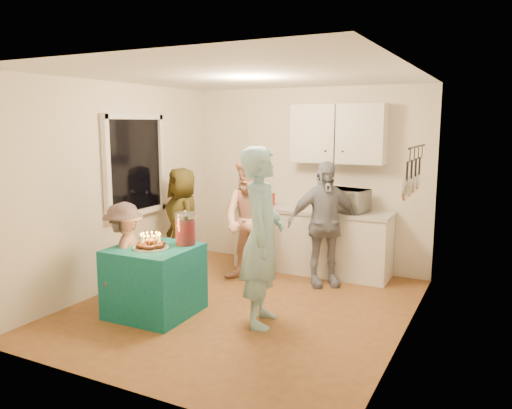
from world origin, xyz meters
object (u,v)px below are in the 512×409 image
at_px(party_table, 155,280).
at_px(man_birthday, 262,237).
at_px(woman_back_left, 183,221).
at_px(woman_back_center, 251,221).
at_px(child_near_left, 125,257).
at_px(microwave, 346,200).
at_px(counter, 312,242).
at_px(punch_jar, 185,230).
at_px(woman_back_right, 324,224).

xyz_separation_m(party_table, man_birthday, (1.18, 0.29, 0.55)).
height_order(woman_back_left, woman_back_center, woman_back_center).
distance_m(party_table, child_near_left, 0.45).
relative_size(microwave, child_near_left, 0.45).
relative_size(counter, child_near_left, 1.79).
xyz_separation_m(microwave, punch_jar, (-1.22, -2.04, -0.13)).
bearing_deg(counter, child_near_left, -119.97).
bearing_deg(woman_back_center, counter, 60.40).
bearing_deg(punch_jar, party_table, -134.68).
height_order(punch_jar, woman_back_center, woman_back_center).
xyz_separation_m(counter, woman_back_left, (-1.58, -0.89, 0.32)).
bearing_deg(microwave, punch_jar, -108.78).
relative_size(microwave, woman_back_right, 0.34).
height_order(woman_back_center, child_near_left, woman_back_center).
distance_m(counter, party_table, 2.50).
distance_m(woman_back_center, woman_back_right, 0.93).
xyz_separation_m(counter, man_birthday, (0.20, -2.00, 0.50)).
xyz_separation_m(woman_back_left, woman_back_right, (1.93, 0.39, 0.07)).
relative_size(punch_jar, man_birthday, 0.18).
xyz_separation_m(punch_jar, woman_back_right, (1.07, 1.54, -0.12)).
bearing_deg(counter, woman_back_center, -121.20).
relative_size(party_table, woman_back_left, 0.57).
relative_size(party_table, woman_back_center, 0.51).
bearing_deg(woman_back_left, man_birthday, 2.29).
xyz_separation_m(man_birthday, woman_back_left, (-1.78, 1.11, -0.19)).
bearing_deg(man_birthday, woman_back_right, -21.99).
distance_m(microwave, punch_jar, 2.38).
bearing_deg(counter, woman_back_right, -55.45).
height_order(party_table, woman_back_left, woman_back_left).
xyz_separation_m(microwave, child_near_left, (-1.84, -2.34, -0.45)).
distance_m(woman_back_left, woman_back_right, 1.97).
relative_size(woman_back_center, child_near_left, 1.35).
relative_size(man_birthday, woman_back_left, 1.25).
height_order(woman_back_left, woman_back_right, woman_back_right).
bearing_deg(woman_back_right, punch_jar, -161.18).
relative_size(man_birthday, child_near_left, 1.52).
bearing_deg(woman_back_right, man_birthday, -131.89).
distance_m(party_table, man_birthday, 1.33).
bearing_deg(woman_back_right, counter, 88.19).
height_order(counter, man_birthday, man_birthday).
bearing_deg(woman_back_left, punch_jar, -19.25).
height_order(punch_jar, child_near_left, child_near_left).
height_order(woman_back_center, woman_back_right, woman_back_center).
height_order(woman_back_left, child_near_left, woman_back_left).
bearing_deg(woman_back_left, microwave, 57.53).
bearing_deg(man_birthday, punch_jar, 76.17).
distance_m(punch_jar, woman_back_center, 1.21).
height_order(party_table, punch_jar, punch_jar).
height_order(woman_back_right, child_near_left, woman_back_right).
distance_m(counter, punch_jar, 2.23).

